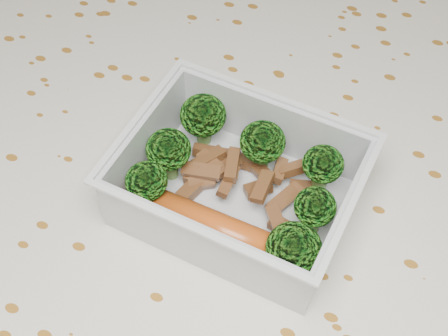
% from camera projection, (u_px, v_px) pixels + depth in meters
% --- Properties ---
extents(dining_table, '(1.40, 0.90, 0.75)m').
position_uv_depth(dining_table, '(224.00, 252.00, 0.53)').
color(dining_table, brown).
rests_on(dining_table, ground).
extents(tablecloth, '(1.46, 0.96, 0.19)m').
position_uv_depth(tablecloth, '(224.00, 220.00, 0.49)').
color(tablecloth, beige).
rests_on(tablecloth, dining_table).
extents(lunch_container, '(0.17, 0.13, 0.06)m').
position_uv_depth(lunch_container, '(238.00, 189.00, 0.43)').
color(lunch_container, silver).
rests_on(lunch_container, tablecloth).
extents(broccoli_florets, '(0.14, 0.11, 0.04)m').
position_uv_depth(broccoli_florets, '(242.00, 172.00, 0.43)').
color(broccoli_florets, '#608C3F').
rests_on(broccoli_florets, lunch_container).
extents(meat_pile, '(0.10, 0.07, 0.02)m').
position_uv_depth(meat_pile, '(240.00, 179.00, 0.45)').
color(meat_pile, brown).
rests_on(meat_pile, lunch_container).
extents(sausage, '(0.14, 0.03, 0.02)m').
position_uv_depth(sausage, '(221.00, 231.00, 0.42)').
color(sausage, '#B24914').
rests_on(sausage, lunch_container).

